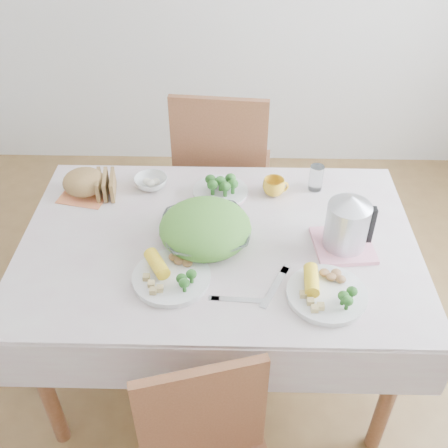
{
  "coord_description": "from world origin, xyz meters",
  "views": [
    {
      "loc": [
        0.06,
        -1.5,
        2.07
      ],
      "look_at": [
        0.02,
        0.02,
        0.82
      ],
      "focal_mm": 42.0,
      "sensor_mm": 36.0,
      "label": 1
    }
  ],
  "objects_px": {
    "dining_table": "(219,307)",
    "yellow_mug": "(274,187)",
    "dinner_plate_left": "(172,278)",
    "electric_kettle": "(347,222)",
    "chair_far": "(224,180)",
    "dinner_plate_right": "(327,294)",
    "salad_bowl": "(205,233)"
  },
  "relations": [
    {
      "from": "dining_table",
      "to": "yellow_mug",
      "type": "xyz_separation_m",
      "value": [
        0.22,
        0.3,
        0.42
      ]
    },
    {
      "from": "dining_table",
      "to": "yellow_mug",
      "type": "height_order",
      "value": "yellow_mug"
    },
    {
      "from": "dinner_plate_left",
      "to": "yellow_mug",
      "type": "relative_size",
      "value": 2.92
    },
    {
      "from": "dining_table",
      "to": "electric_kettle",
      "type": "bearing_deg",
      "value": -4.24
    },
    {
      "from": "dining_table",
      "to": "chair_far",
      "type": "bearing_deg",
      "value": 89.92
    },
    {
      "from": "dinner_plate_left",
      "to": "electric_kettle",
      "type": "bearing_deg",
      "value": 16.76
    },
    {
      "from": "dining_table",
      "to": "dinner_plate_right",
      "type": "distance_m",
      "value": 0.62
    },
    {
      "from": "chair_far",
      "to": "dinner_plate_right",
      "type": "distance_m",
      "value": 1.21
    },
    {
      "from": "electric_kettle",
      "to": "dinner_plate_left",
      "type": "bearing_deg",
      "value": 174.01
    },
    {
      "from": "chair_far",
      "to": "dinner_plate_right",
      "type": "height_order",
      "value": "chair_far"
    },
    {
      "from": "yellow_mug",
      "to": "dinner_plate_right",
      "type": "bearing_deg",
      "value": -75.71
    },
    {
      "from": "dining_table",
      "to": "chair_far",
      "type": "distance_m",
      "value": 0.83
    },
    {
      "from": "salad_bowl",
      "to": "dinner_plate_right",
      "type": "bearing_deg",
      "value": -33.18
    },
    {
      "from": "dinner_plate_right",
      "to": "salad_bowl",
      "type": "bearing_deg",
      "value": 146.82
    },
    {
      "from": "dinner_plate_left",
      "to": "dining_table",
      "type": "bearing_deg",
      "value": 54.81
    },
    {
      "from": "dining_table",
      "to": "electric_kettle",
      "type": "height_order",
      "value": "electric_kettle"
    },
    {
      "from": "dinner_plate_right",
      "to": "dinner_plate_left",
      "type": "bearing_deg",
      "value": 172.83
    },
    {
      "from": "dining_table",
      "to": "salad_bowl",
      "type": "xyz_separation_m",
      "value": [
        -0.05,
        -0.01,
        0.43
      ]
    },
    {
      "from": "chair_far",
      "to": "yellow_mug",
      "type": "xyz_separation_m",
      "value": [
        0.22,
        -0.53,
        0.33
      ]
    },
    {
      "from": "dinner_plate_left",
      "to": "dinner_plate_right",
      "type": "xyz_separation_m",
      "value": [
        0.53,
        -0.07,
        0.0
      ]
    },
    {
      "from": "dinner_plate_right",
      "to": "electric_kettle",
      "type": "relative_size",
      "value": 1.24
    },
    {
      "from": "dinner_plate_left",
      "to": "yellow_mug",
      "type": "xyz_separation_m",
      "value": [
        0.38,
        0.52,
        0.03
      ]
    },
    {
      "from": "dining_table",
      "to": "salad_bowl",
      "type": "relative_size",
      "value": 4.33
    },
    {
      "from": "salad_bowl",
      "to": "electric_kettle",
      "type": "distance_m",
      "value": 0.52
    },
    {
      "from": "yellow_mug",
      "to": "electric_kettle",
      "type": "relative_size",
      "value": 0.43
    },
    {
      "from": "salad_bowl",
      "to": "electric_kettle",
      "type": "height_order",
      "value": "electric_kettle"
    },
    {
      "from": "chair_far",
      "to": "dinner_plate_left",
      "type": "bearing_deg",
      "value": 86.55
    },
    {
      "from": "dinner_plate_right",
      "to": "electric_kettle",
      "type": "distance_m",
      "value": 0.29
    },
    {
      "from": "chair_far",
      "to": "dinner_plate_right",
      "type": "relative_size",
      "value": 3.85
    },
    {
      "from": "salad_bowl",
      "to": "electric_kettle",
      "type": "relative_size",
      "value": 1.47
    },
    {
      "from": "dinner_plate_left",
      "to": "dinner_plate_right",
      "type": "height_order",
      "value": "same"
    },
    {
      "from": "dining_table",
      "to": "yellow_mug",
      "type": "relative_size",
      "value": 14.94
    }
  ]
}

